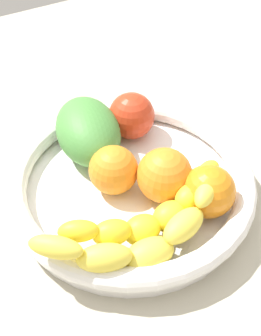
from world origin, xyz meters
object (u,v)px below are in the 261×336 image
banana_draped_left (144,239)px  orange_front (208,191)px  orange_mid_left (164,175)px  mango_green (88,131)px  tomato_red (132,116)px  fruit_bowl (131,182)px  banana_draped_right (153,215)px  orange_mid_right (114,170)px

banana_draped_left → orange_front: orange_front is taller
banana_draped_left → orange_front: bearing=8.8°
orange_mid_left → mango_green: size_ratio=0.53×
orange_front → tomato_red: 16.45cm
orange_mid_left → mango_green: (-3.75, 12.07, 0.06)cm
banana_draped_left → mango_green: mango_green is taller
fruit_bowl → banana_draped_left: (-4.39, -9.58, 2.72)cm
fruit_bowl → orange_mid_left: size_ratio=4.63×
banana_draped_left → orange_mid_left: size_ratio=3.46×
fruit_bowl → mango_green: mango_green is taller
fruit_bowl → banana_draped_right: banana_draped_right is taller
fruit_bowl → banana_draped_right: size_ratio=1.46×
banana_draped_right → orange_mid_left: orange_mid_left is taller
banana_draped_left → banana_draped_right: 3.26cm
orange_mid_right → orange_front: bearing=-50.4°
banana_draped_left → orange_front: (9.78, 1.52, -0.04)cm
tomato_red → banana_draped_right: bearing=-115.0°
fruit_bowl → orange_front: bearing=-56.2°
orange_front → orange_mid_left: (-2.85, 4.60, 0.20)cm
orange_front → orange_mid_left: 5.42cm
orange_front → tomato_red: tomato_red is taller
banana_draped_right → orange_mid_left: 5.99cm
orange_mid_left → fruit_bowl: bearing=126.4°
banana_draped_right → mango_green: 16.10cm
banana_draped_right → fruit_bowl: bearing=75.7°
banana_draped_left → orange_mid_right: bearing=76.6°
orange_mid_right → mango_green: (0.72, 7.82, 0.37)cm
banana_draped_left → banana_draped_right: size_ratio=1.09×
fruit_bowl → banana_draped_right: 8.15cm
orange_mid_left → tomato_red: size_ratio=1.03×
banana_draped_right → orange_mid_right: orange_mid_right is taller
banana_draped_right → orange_mid_right: size_ratio=3.49×
banana_draped_right → orange_mid_left: size_ratio=3.17×
fruit_bowl → orange_mid_right: 3.31cm
fruit_bowl → banana_draped_left: size_ratio=1.34×
mango_green → tomato_red: mango_green is taller
orange_mid_right → orange_mid_left: bearing=-43.6°
fruit_bowl → tomato_red: size_ratio=4.75×
banana_draped_left → fruit_bowl: bearing=65.4°
banana_draped_left → orange_front: size_ratio=3.68×
orange_front → orange_mid_right: size_ratio=1.04×
orange_front → orange_mid_left: orange_mid_left is taller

